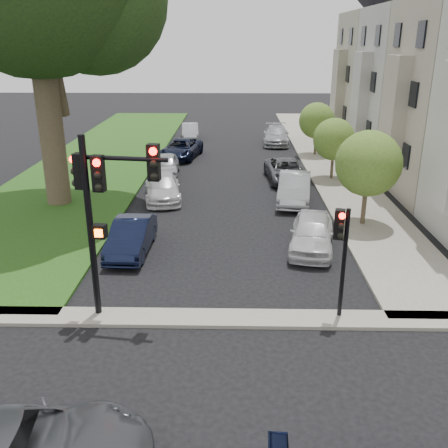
{
  "coord_description": "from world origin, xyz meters",
  "views": [
    {
      "loc": [
        0.34,
        -11.14,
        8.0
      ],
      "look_at": [
        0.0,
        5.0,
        2.0
      ],
      "focal_mm": 40.0,
      "sensor_mm": 36.0,
      "label": 1
    }
  ],
  "objects_px": {
    "car_parked_4": "(276,135)",
    "car_parked_6": "(163,187)",
    "traffic_signal_secondary": "(341,244)",
    "small_tree_a": "(368,164)",
    "traffic_signal_main": "(103,196)",
    "car_parked_5": "(131,237)",
    "car_parked_9": "(190,131)",
    "small_tree_b": "(334,139)",
    "car_parked_0": "(312,233)",
    "car_parked_2": "(286,171)",
    "car_parked_1": "(294,188)",
    "small_tree_c": "(317,121)",
    "car_parked_8": "(182,149)",
    "car_parked_7": "(166,165)"
  },
  "relations": [
    {
      "from": "small_tree_b",
      "to": "traffic_signal_secondary",
      "type": "xyz_separation_m",
      "value": [
        -2.75,
        -15.98,
        -0.01
      ]
    },
    {
      "from": "small_tree_a",
      "to": "traffic_signal_secondary",
      "type": "height_order",
      "value": "small_tree_a"
    },
    {
      "from": "small_tree_c",
      "to": "car_parked_0",
      "type": "bearing_deg",
      "value": -98.95
    },
    {
      "from": "car_parked_7",
      "to": "car_parked_1",
      "type": "bearing_deg",
      "value": -39.72
    },
    {
      "from": "car_parked_7",
      "to": "traffic_signal_secondary",
      "type": "bearing_deg",
      "value": -70.79
    },
    {
      "from": "traffic_signal_main",
      "to": "car_parked_5",
      "type": "height_order",
      "value": "traffic_signal_main"
    },
    {
      "from": "car_parked_6",
      "to": "car_parked_9",
      "type": "xyz_separation_m",
      "value": [
        -0.01,
        17.17,
        -0.0
      ]
    },
    {
      "from": "car_parked_2",
      "to": "car_parked_9",
      "type": "relative_size",
      "value": 1.2
    },
    {
      "from": "car_parked_5",
      "to": "car_parked_1",
      "type": "bearing_deg",
      "value": 44.1
    },
    {
      "from": "car_parked_2",
      "to": "car_parked_5",
      "type": "height_order",
      "value": "car_parked_5"
    },
    {
      "from": "car_parked_5",
      "to": "car_parked_9",
      "type": "bearing_deg",
      "value": 90.59
    },
    {
      "from": "traffic_signal_main",
      "to": "car_parked_1",
      "type": "bearing_deg",
      "value": 59.35
    },
    {
      "from": "small_tree_a",
      "to": "car_parked_4",
      "type": "relative_size",
      "value": 0.88
    },
    {
      "from": "car_parked_1",
      "to": "car_parked_8",
      "type": "height_order",
      "value": "car_parked_1"
    },
    {
      "from": "small_tree_c",
      "to": "car_parked_8",
      "type": "height_order",
      "value": "small_tree_c"
    },
    {
      "from": "car_parked_0",
      "to": "traffic_signal_secondary",
      "type": "bearing_deg",
      "value": -79.86
    },
    {
      "from": "small_tree_c",
      "to": "car_parked_8",
      "type": "relative_size",
      "value": 0.8
    },
    {
      "from": "car_parked_4",
      "to": "car_parked_9",
      "type": "relative_size",
      "value": 1.27
    },
    {
      "from": "car_parked_2",
      "to": "traffic_signal_main",
      "type": "bearing_deg",
      "value": -117.99
    },
    {
      "from": "car_parked_9",
      "to": "traffic_signal_main",
      "type": "bearing_deg",
      "value": -95.37
    },
    {
      "from": "car_parked_1",
      "to": "car_parked_4",
      "type": "xyz_separation_m",
      "value": [
        0.24,
        15.42,
        -0.03
      ]
    },
    {
      "from": "small_tree_a",
      "to": "car_parked_7",
      "type": "distance_m",
      "value": 13.49
    },
    {
      "from": "car_parked_4",
      "to": "car_parked_9",
      "type": "xyz_separation_m",
      "value": [
        -7.15,
        2.14,
        -0.08
      ]
    },
    {
      "from": "traffic_signal_secondary",
      "to": "traffic_signal_main",
      "type": "bearing_deg",
      "value": 179.64
    },
    {
      "from": "small_tree_b",
      "to": "car_parked_4",
      "type": "relative_size",
      "value": 0.75
    },
    {
      "from": "small_tree_b",
      "to": "car_parked_8",
      "type": "distance_m",
      "value": 11.38
    },
    {
      "from": "traffic_signal_secondary",
      "to": "car_parked_7",
      "type": "bearing_deg",
      "value": 113.66
    },
    {
      "from": "small_tree_b",
      "to": "car_parked_1",
      "type": "height_order",
      "value": "small_tree_b"
    },
    {
      "from": "traffic_signal_main",
      "to": "car_parked_9",
      "type": "bearing_deg",
      "value": 90.16
    },
    {
      "from": "car_parked_0",
      "to": "car_parked_8",
      "type": "xyz_separation_m",
      "value": [
        -6.9,
        16.44,
        -0.04
      ]
    },
    {
      "from": "car_parked_1",
      "to": "car_parked_2",
      "type": "xyz_separation_m",
      "value": [
        -0.04,
        4.09,
        -0.1
      ]
    },
    {
      "from": "car_parked_1",
      "to": "car_parked_5",
      "type": "bearing_deg",
      "value": -128.98
    },
    {
      "from": "small_tree_b",
      "to": "car_parked_5",
      "type": "xyz_separation_m",
      "value": [
        -9.92,
        -11.08,
        -1.81
      ]
    },
    {
      "from": "traffic_signal_main",
      "to": "car_parked_4",
      "type": "bearing_deg",
      "value": 75.3
    },
    {
      "from": "traffic_signal_secondary",
      "to": "small_tree_a",
      "type": "bearing_deg",
      "value": 71.26
    },
    {
      "from": "small_tree_c",
      "to": "car_parked_9",
      "type": "distance_m",
      "value": 11.79
    },
    {
      "from": "small_tree_a",
      "to": "car_parked_7",
      "type": "relative_size",
      "value": 1.1
    },
    {
      "from": "small_tree_c",
      "to": "traffic_signal_main",
      "type": "relative_size",
      "value": 0.69
    },
    {
      "from": "car_parked_0",
      "to": "car_parked_2",
      "type": "height_order",
      "value": "car_parked_0"
    },
    {
      "from": "car_parked_6",
      "to": "car_parked_7",
      "type": "bearing_deg",
      "value": 86.25
    },
    {
      "from": "traffic_signal_main",
      "to": "car_parked_2",
      "type": "relative_size",
      "value": 1.2
    },
    {
      "from": "car_parked_2",
      "to": "car_parked_8",
      "type": "xyz_separation_m",
      "value": [
        -6.85,
        6.11,
        0.02
      ]
    },
    {
      "from": "car_parked_4",
      "to": "car_parked_6",
      "type": "relative_size",
      "value": 1.12
    },
    {
      "from": "traffic_signal_main",
      "to": "car_parked_5",
      "type": "xyz_separation_m",
      "value": [
        -0.35,
        4.86,
        -3.18
      ]
    },
    {
      "from": "car_parked_8",
      "to": "small_tree_a",
      "type": "bearing_deg",
      "value": -44.83
    },
    {
      "from": "small_tree_b",
      "to": "small_tree_c",
      "type": "xyz_separation_m",
      "value": [
        -0.0,
        6.64,
        0.08
      ]
    },
    {
      "from": "car_parked_5",
      "to": "car_parked_6",
      "type": "xyz_separation_m",
      "value": [
        0.28,
        7.05,
        -0.02
      ]
    },
    {
      "from": "traffic_signal_main",
      "to": "car_parked_1",
      "type": "distance_m",
      "value": 13.75
    },
    {
      "from": "car_parked_0",
      "to": "car_parked_4",
      "type": "height_order",
      "value": "car_parked_4"
    },
    {
      "from": "car_parked_6",
      "to": "small_tree_c",
      "type": "bearing_deg",
      "value": 38.65
    }
  ]
}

